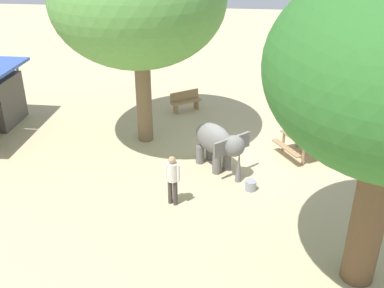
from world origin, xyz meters
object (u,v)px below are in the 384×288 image
Objects in this scene: person_handler at (172,177)px; feed_bucket at (251,185)px; wooden_bench at (185,101)px; picnic_table_near at (301,141)px; elephant at (218,143)px.

feed_bucket is at bearing -43.00° from person_handler.
person_handler is 7.39m from wooden_bench.
person_handler is 2.68m from feed_bucket.
feed_bucket is (-2.52, 1.77, -0.43)m from picnic_table_near.
wooden_bench is 6.01m from picnic_table_near.
elephant is at bearing -4.73° from person_handler.
picnic_table_near is (3.57, -4.11, -0.36)m from person_handler.
elephant reaches higher than wooden_bench.
wooden_bench reaches higher than picnic_table_near.
picnic_table_near reaches higher than feed_bucket.
picnic_table_near is (-3.78, -4.67, 0.12)m from wooden_bench.
elephant reaches higher than feed_bucket.
person_handler reaches higher than picnic_table_near.
elephant is at bearing 72.57° from wooden_bench.
person_handler is 1.19× the size of wooden_bench.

